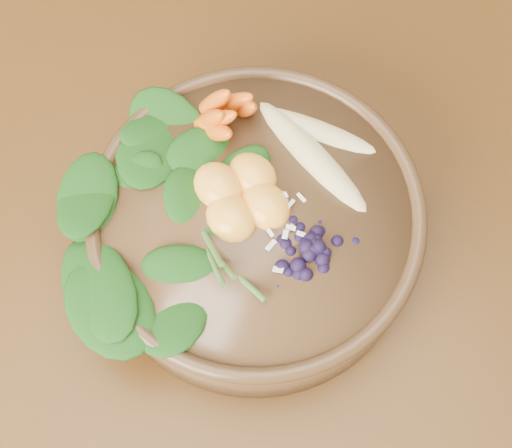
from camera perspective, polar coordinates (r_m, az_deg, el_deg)
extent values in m
plane|color=#381E0F|center=(1.44, -0.53, -9.55)|extent=(4.00, 4.00, 0.00)
cube|color=#4D2E0E|center=(0.75, -1.02, 2.64)|extent=(1.60, 0.90, 0.04)
cylinder|color=#4A321B|center=(0.67, 0.00, -0.32)|extent=(0.35, 0.35, 0.08)
ellipsoid|color=#E0CC84|center=(0.66, 5.03, 8.02)|extent=(0.10, 0.15, 0.03)
ellipsoid|color=#E0CC84|center=(0.64, 4.58, 6.18)|extent=(0.03, 0.16, 0.03)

